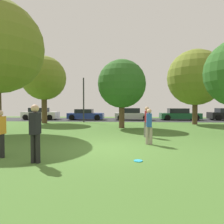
{
  "coord_description": "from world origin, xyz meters",
  "views": [
    {
      "loc": [
        0.72,
        -7.95,
        1.73
      ],
      "look_at": [
        0.0,
        2.02,
        1.4
      ],
      "focal_mm": 32.27,
      "sensor_mm": 36.0,
      "label": 1
    }
  ],
  "objects_px": {
    "person_thrower": "(149,125)",
    "person_walking": "(0,132)",
    "person_bystander": "(35,130)",
    "frisbee_disc": "(138,161)",
    "oak_tree_right": "(122,84)",
    "parked_car_white": "(40,114)",
    "street_lamp_post": "(84,100)",
    "oak_tree_left": "(44,78)",
    "oak_tree_center": "(195,78)",
    "parked_car_silver": "(132,115)",
    "person_catcher": "(147,120)",
    "parked_car_blue": "(86,115)",
    "parked_car_green": "(179,115)"
  },
  "relations": [
    {
      "from": "person_thrower",
      "to": "frisbee_disc",
      "type": "bearing_deg",
      "value": 170.01
    },
    {
      "from": "person_walking",
      "to": "parked_car_green",
      "type": "distance_m",
      "value": 20.68
    },
    {
      "from": "oak_tree_center",
      "to": "street_lamp_post",
      "type": "xyz_separation_m",
      "value": [
        -10.51,
        1.5,
        -1.96
      ]
    },
    {
      "from": "person_catcher",
      "to": "parked_car_green",
      "type": "height_order",
      "value": "person_catcher"
    },
    {
      "from": "street_lamp_post",
      "to": "parked_car_white",
      "type": "bearing_deg",
      "value": 150.35
    },
    {
      "from": "parked_car_blue",
      "to": "frisbee_disc",
      "type": "bearing_deg",
      "value": -73.29
    },
    {
      "from": "parked_car_silver",
      "to": "street_lamp_post",
      "type": "distance_m",
      "value": 6.38
    },
    {
      "from": "person_catcher",
      "to": "street_lamp_post",
      "type": "relative_size",
      "value": 0.37
    },
    {
      "from": "oak_tree_right",
      "to": "parked_car_blue",
      "type": "relative_size",
      "value": 1.24
    },
    {
      "from": "parked_car_silver",
      "to": "parked_car_white",
      "type": "bearing_deg",
      "value": -179.36
    },
    {
      "from": "parked_car_blue",
      "to": "person_bystander",
      "type": "bearing_deg",
      "value": -83.17
    },
    {
      "from": "person_thrower",
      "to": "street_lamp_post",
      "type": "distance_m",
      "value": 12.49
    },
    {
      "from": "person_walking",
      "to": "parked_car_green",
      "type": "xyz_separation_m",
      "value": [
        10.39,
        17.88,
        -0.24
      ]
    },
    {
      "from": "oak_tree_center",
      "to": "person_thrower",
      "type": "xyz_separation_m",
      "value": [
        -5.18,
        -9.71,
        -3.35
      ]
    },
    {
      "from": "oak_tree_left",
      "to": "parked_car_silver",
      "type": "xyz_separation_m",
      "value": [
        8.62,
        4.81,
        -3.69
      ]
    },
    {
      "from": "oak_tree_left",
      "to": "street_lamp_post",
      "type": "bearing_deg",
      "value": 19.13
    },
    {
      "from": "oak_tree_right",
      "to": "oak_tree_left",
      "type": "relative_size",
      "value": 0.81
    },
    {
      "from": "oak_tree_center",
      "to": "person_thrower",
      "type": "distance_m",
      "value": 11.5
    },
    {
      "from": "person_catcher",
      "to": "person_bystander",
      "type": "distance_m",
      "value": 6.42
    },
    {
      "from": "parked_car_blue",
      "to": "parked_car_green",
      "type": "xyz_separation_m",
      "value": [
        11.08,
        0.63,
        0.03
      ]
    },
    {
      "from": "person_walking",
      "to": "oak_tree_right",
      "type": "bearing_deg",
      "value": -11.74
    },
    {
      "from": "person_catcher",
      "to": "parked_car_blue",
      "type": "relative_size",
      "value": 0.39
    },
    {
      "from": "frisbee_disc",
      "to": "person_thrower",
      "type": "bearing_deg",
      "value": 77.02
    },
    {
      "from": "oak_tree_right",
      "to": "oak_tree_center",
      "type": "relative_size",
      "value": 0.77
    },
    {
      "from": "oak_tree_right",
      "to": "oak_tree_left",
      "type": "distance_m",
      "value": 8.41
    },
    {
      "from": "person_bystander",
      "to": "frisbee_disc",
      "type": "height_order",
      "value": "person_bystander"
    },
    {
      "from": "oak_tree_center",
      "to": "person_thrower",
      "type": "bearing_deg",
      "value": -118.09
    },
    {
      "from": "person_thrower",
      "to": "person_bystander",
      "type": "bearing_deg",
      "value": 133.25
    },
    {
      "from": "person_bystander",
      "to": "parked_car_green",
      "type": "distance_m",
      "value": 20.46
    },
    {
      "from": "parked_car_silver",
      "to": "street_lamp_post",
      "type": "xyz_separation_m",
      "value": [
        -5.03,
        -3.57,
        1.62
      ]
    },
    {
      "from": "person_catcher",
      "to": "frisbee_disc",
      "type": "bearing_deg",
      "value": -5.82
    },
    {
      "from": "person_catcher",
      "to": "person_thrower",
      "type": "bearing_deg",
      "value": 0.0
    },
    {
      "from": "person_catcher",
      "to": "person_bystander",
      "type": "bearing_deg",
      "value": -33.53
    },
    {
      "from": "person_catcher",
      "to": "parked_car_blue",
      "type": "height_order",
      "value": "person_catcher"
    },
    {
      "from": "oak_tree_right",
      "to": "parked_car_blue",
      "type": "height_order",
      "value": "oak_tree_right"
    },
    {
      "from": "person_thrower",
      "to": "person_walking",
      "type": "distance_m",
      "value": 5.79
    },
    {
      "from": "oak_tree_right",
      "to": "parked_car_silver",
      "type": "distance_m",
      "value": 8.85
    },
    {
      "from": "parked_car_silver",
      "to": "parked_car_green",
      "type": "height_order",
      "value": "parked_car_silver"
    },
    {
      "from": "frisbee_disc",
      "to": "street_lamp_post",
      "type": "distance_m",
      "value": 14.88
    },
    {
      "from": "person_catcher",
      "to": "person_bystander",
      "type": "xyz_separation_m",
      "value": [
        -3.82,
        -5.16,
        0.07
      ]
    },
    {
      "from": "person_walking",
      "to": "parked_car_white",
      "type": "xyz_separation_m",
      "value": [
        -6.23,
        17.28,
        -0.2
      ]
    },
    {
      "from": "oak_tree_center",
      "to": "person_bystander",
      "type": "distance_m",
      "value": 15.96
    },
    {
      "from": "frisbee_disc",
      "to": "parked_car_green",
      "type": "distance_m",
      "value": 18.93
    },
    {
      "from": "person_bystander",
      "to": "parked_car_blue",
      "type": "distance_m",
      "value": 17.89
    },
    {
      "from": "person_catcher",
      "to": "parked_car_green",
      "type": "relative_size",
      "value": 0.36
    },
    {
      "from": "street_lamp_post",
      "to": "parked_car_blue",
      "type": "bearing_deg",
      "value": 98.48
    },
    {
      "from": "parked_car_green",
      "to": "street_lamp_post",
      "type": "xyz_separation_m",
      "value": [
        -10.57,
        -4.04,
        1.63
      ]
    },
    {
      "from": "parked_car_white",
      "to": "street_lamp_post",
      "type": "xyz_separation_m",
      "value": [
        6.05,
        -3.44,
        1.59
      ]
    },
    {
      "from": "parked_car_silver",
      "to": "person_bystander",
      "type": "bearing_deg",
      "value": -100.79
    },
    {
      "from": "oak_tree_left",
      "to": "parked_car_blue",
      "type": "xyz_separation_m",
      "value": [
        3.08,
        4.66,
        -3.73
      ]
    }
  ]
}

